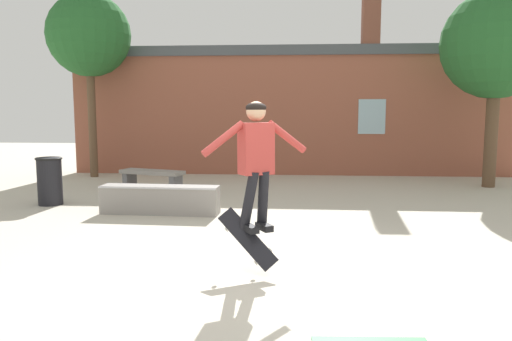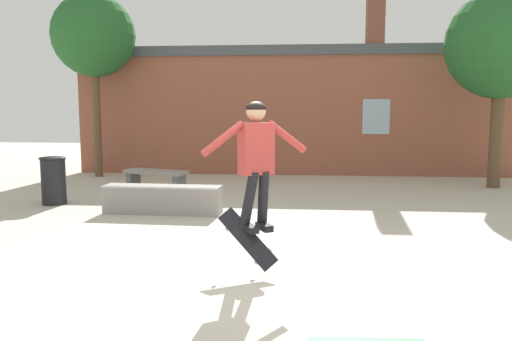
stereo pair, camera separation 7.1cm
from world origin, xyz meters
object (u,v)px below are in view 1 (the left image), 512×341
object	(u,v)px
skate_ledge	(160,200)
skater	(256,154)
tree_right	(496,45)
trash_bin	(50,180)
tree_left	(89,36)
park_bench	(152,176)
skateboard_flipping	(248,239)

from	to	relation	value
skate_ledge	skater	distance (m)	3.54
skater	tree_right	bearing A→B (deg)	112.07
skater	skate_ledge	bearing A→B (deg)	-177.47
trash_bin	skater	distance (m)	5.42
tree_left	skater	distance (m)	8.98
trash_bin	park_bench	bearing A→B (deg)	48.78
tree_right	park_bench	size ratio (longest dim) A/B	2.94
tree_left	park_bench	xyz separation A→B (m)	(2.15, -2.11, -3.26)
park_bench	trash_bin	xyz separation A→B (m)	(-1.44, -1.65, 0.14)
skater	park_bench	bearing A→B (deg)	176.81
skater	trash_bin	bearing A→B (deg)	-160.82
tree_left	skater	bearing A→B (deg)	-56.51
park_bench	tree_left	bearing A→B (deg)	153.72
tree_right	skate_ledge	distance (m)	8.01
skate_ledge	skateboard_flipping	bearing A→B (deg)	-56.83
skater	skateboard_flipping	bearing A→B (deg)	-78.19
park_bench	skateboard_flipping	distance (m)	5.79
tree_left	skater	size ratio (longest dim) A/B	3.34
skateboard_flipping	skate_ledge	bearing A→B (deg)	151.44
skater	skateboard_flipping	world-z (taller)	skater
tree_right	skater	size ratio (longest dim) A/B	3.13
skate_ledge	trash_bin	size ratio (longest dim) A/B	2.29
park_bench	trash_bin	world-z (taller)	trash_bin
tree_right	park_bench	world-z (taller)	tree_right
trash_bin	skateboard_flipping	bearing A→B (deg)	-41.63
tree_left	trash_bin	world-z (taller)	tree_left
skate_ledge	tree_left	bearing A→B (deg)	125.99
tree_left	skateboard_flipping	distance (m)	9.27
trash_bin	tree_right	bearing A→B (deg)	17.41
tree_right	trash_bin	xyz separation A→B (m)	(-8.88, -2.78, -2.68)
trash_bin	skateboard_flipping	world-z (taller)	trash_bin
trash_bin	tree_left	bearing A→B (deg)	100.66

